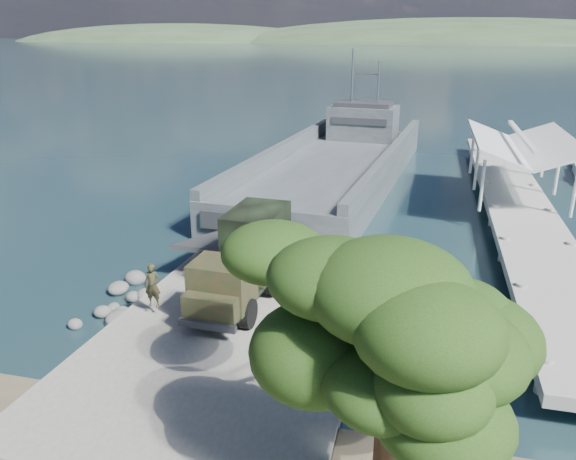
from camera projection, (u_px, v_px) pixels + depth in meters
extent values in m
plane|color=#1C3D45|center=(244.00, 325.00, 23.71)|extent=(1400.00, 1400.00, 0.00)
cube|color=gray|center=(236.00, 331.00, 22.71)|extent=(10.00, 18.00, 0.50)
cube|color=#A7A79D|center=(517.00, 203.00, 36.88)|extent=(4.00, 44.00, 0.50)
cube|color=#42494E|center=(335.00, 177.00, 45.63)|extent=(12.14, 31.95, 2.60)
cube|color=#42494E|center=(285.00, 150.00, 46.32)|extent=(3.42, 31.17, 1.35)
cube|color=#42494E|center=(390.00, 157.00, 43.64)|extent=(3.42, 31.17, 1.35)
cube|color=#42494E|center=(267.00, 231.00, 31.63)|extent=(9.37, 1.26, 2.71)
cube|color=#42494E|center=(363.00, 123.00, 53.93)|extent=(6.60, 4.71, 3.12)
cube|color=#2E3034|center=(364.00, 104.00, 53.34)|extent=(5.48, 3.79, 0.42)
cylinder|color=gray|center=(352.00, 78.00, 52.91)|extent=(0.17, 0.17, 5.21)
cylinder|color=gray|center=(378.00, 84.00, 52.32)|extent=(0.17, 0.17, 4.17)
cylinder|color=black|center=(198.00, 306.00, 22.91)|extent=(0.48, 1.24, 1.22)
cylinder|color=black|center=(248.00, 313.00, 22.33)|extent=(0.48, 1.24, 1.22)
cylinder|color=black|center=(228.00, 275.00, 25.79)|extent=(0.48, 1.24, 1.22)
cylinder|color=black|center=(273.00, 281.00, 25.20)|extent=(0.48, 1.24, 1.22)
cylinder|color=black|center=(243.00, 260.00, 27.47)|extent=(0.48, 1.24, 1.22)
cylinder|color=black|center=(285.00, 265.00, 26.89)|extent=(0.48, 1.24, 1.22)
cube|color=black|center=(246.00, 280.00, 24.94)|extent=(2.42, 7.22, 0.23)
cube|color=#21321C|center=(223.00, 284.00, 22.33)|extent=(2.43, 1.99, 1.87)
cube|color=#21321C|center=(211.00, 307.00, 21.47)|extent=(2.19, 0.95, 0.94)
cube|color=#21321C|center=(256.00, 263.00, 26.01)|extent=(2.56, 4.42, 0.33)
cube|color=black|center=(256.00, 234.00, 25.72)|extent=(2.42, 3.67, 2.34)
cube|color=#2E3034|center=(207.00, 325.00, 21.24)|extent=(2.35, 0.35, 0.28)
imported|color=#21321C|center=(153.00, 294.00, 23.23)|extent=(0.72, 0.50, 1.89)
cylinder|color=#362715|center=(388.00, 433.00, 13.01)|extent=(0.63, 0.63, 6.11)
ellipsoid|color=#1A360E|center=(396.00, 320.00, 12.01)|extent=(5.89, 5.47, 2.53)
ellipsoid|color=#1A360E|center=(274.00, 252.00, 15.71)|extent=(2.95, 2.95, 1.68)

